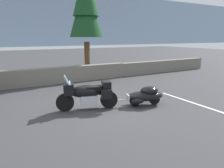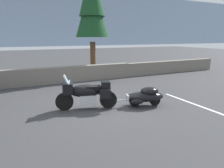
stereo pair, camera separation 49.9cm
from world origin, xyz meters
name	(u,v)px [view 2 (the right image)]	position (x,y,z in m)	size (l,w,h in m)	color
ground_plane	(102,106)	(0.00, 0.00, 0.00)	(80.00, 80.00, 0.00)	#38383A
stone_guard_wall	(60,75)	(-0.55, 5.06, 0.46)	(24.00, 0.58, 0.94)	slate
distant_ridgeline	(16,24)	(0.00, 95.08, 8.00)	(240.00, 80.00, 16.00)	#7F93AD
touring_motorcycle	(86,93)	(-0.64, -0.06, 0.62)	(2.25, 1.14, 1.33)	black
car_shaped_trailer	(145,96)	(1.57, -0.73, 0.41)	(2.21, 1.11, 0.76)	black
parking_stripe_marker	(195,105)	(3.51, -1.50, 0.00)	(0.12, 3.60, 0.01)	silver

